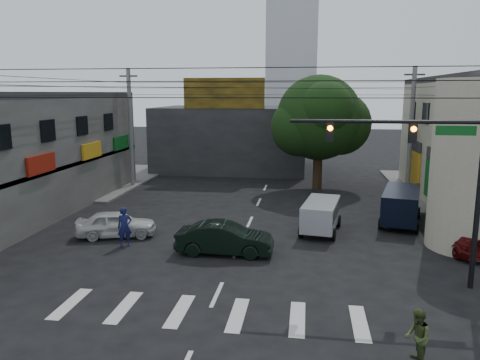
% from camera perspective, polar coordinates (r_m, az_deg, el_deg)
% --- Properties ---
extents(ground, '(160.00, 160.00, 0.00)m').
position_cam_1_polar(ground, '(20.56, -1.21, -10.36)').
color(ground, black).
rests_on(ground, ground).
extents(sidewalk_far_left, '(16.00, 16.00, 0.15)m').
position_cam_1_polar(sidewalk_far_left, '(43.19, -21.28, 0.17)').
color(sidewalk_far_left, '#514F4C').
rests_on(sidewalk_far_left, ground).
extents(corner_column, '(4.00, 4.00, 8.00)m').
position_cam_1_polar(corner_column, '(24.47, 26.80, 1.58)').
color(corner_column, '#9E977E').
rests_on(corner_column, ground).
extents(building_far, '(14.00, 10.00, 6.00)m').
position_cam_1_polar(building_far, '(45.71, -0.85, 5.14)').
color(building_far, '#232326').
rests_on(building_far, ground).
extents(billboard, '(7.00, 0.30, 2.60)m').
position_cam_1_polar(billboard, '(40.67, -1.97, 10.52)').
color(billboard, olive).
rests_on(billboard, building_far).
extents(tower_distant, '(9.00, 9.00, 44.00)m').
position_cam_1_polar(tower_distant, '(90.19, 6.48, 19.89)').
color(tower_distant, silver).
rests_on(tower_distant, ground).
extents(street_tree, '(6.40, 6.40, 8.70)m').
position_cam_1_polar(street_tree, '(36.00, 9.61, 7.46)').
color(street_tree, black).
rests_on(street_tree, ground).
extents(traffic_gantry, '(7.10, 0.35, 7.20)m').
position_cam_1_polar(traffic_gantry, '(18.70, 22.57, 2.03)').
color(traffic_gantry, black).
rests_on(traffic_gantry, ground).
extents(utility_pole_far_left, '(0.32, 0.32, 9.20)m').
position_cam_1_polar(utility_pole_far_left, '(37.62, -13.19, 6.13)').
color(utility_pole_far_left, '#59595B').
rests_on(utility_pole_far_left, ground).
extents(utility_pole_far_right, '(0.32, 0.32, 9.20)m').
position_cam_1_polar(utility_pole_far_right, '(35.81, 20.10, 5.55)').
color(utility_pole_far_right, '#59595B').
rests_on(utility_pole_far_right, ground).
extents(dark_sedan, '(1.57, 4.46, 1.47)m').
position_cam_1_polar(dark_sedan, '(21.73, -1.88, -7.14)').
color(dark_sedan, black).
rests_on(dark_sedan, ground).
extents(white_compact, '(3.79, 4.89, 1.37)m').
position_cam_1_polar(white_compact, '(25.07, -14.86, -5.19)').
color(white_compact, beige).
rests_on(white_compact, ground).
extents(maroon_sedan, '(3.35, 4.87, 1.22)m').
position_cam_1_polar(maroon_sedan, '(24.51, 25.17, -6.41)').
color(maroon_sedan, '#4D0B0B').
rests_on(maroon_sedan, ground).
extents(silver_minivan, '(4.42, 2.85, 1.68)m').
position_cam_1_polar(silver_minivan, '(25.37, 9.83, -4.43)').
color(silver_minivan, '#ABAFB3').
rests_on(silver_minivan, ground).
extents(navy_van, '(5.70, 4.05, 1.95)m').
position_cam_1_polar(navy_van, '(28.13, 19.02, -3.10)').
color(navy_van, black).
rests_on(navy_van, ground).
extents(traffic_officer, '(1.12, 1.10, 1.93)m').
position_cam_1_polar(traffic_officer, '(23.36, -13.88, -5.59)').
color(traffic_officer, '#141846').
rests_on(traffic_officer, ground).
extents(pedestrian_olive, '(0.79, 0.62, 1.60)m').
position_cam_1_polar(pedestrian_olive, '(14.27, 20.79, -17.48)').
color(pedestrian_olive, '#384821').
rests_on(pedestrian_olive, ground).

